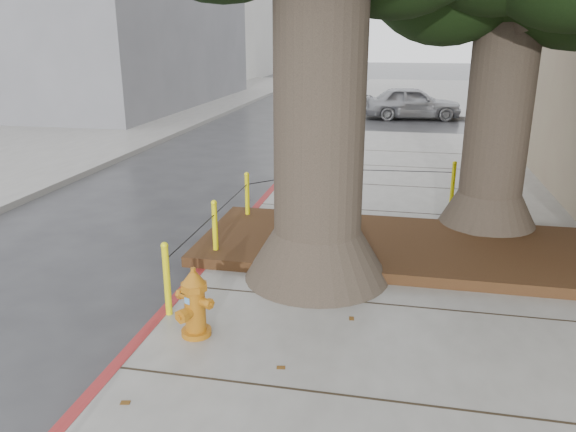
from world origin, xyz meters
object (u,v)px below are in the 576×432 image
object	(u,v)px
car_silver	(413,103)
car_red	(566,110)
fire_hydrant	(194,303)
car_dark	(97,101)

from	to	relation	value
car_silver	car_red	distance (m)	6.06
fire_hydrant	car_red	distance (m)	20.98
fire_hydrant	car_dark	bearing A→B (deg)	145.43
fire_hydrant	car_red	size ratio (longest dim) A/B	0.25
fire_hydrant	car_silver	world-z (taller)	car_silver
fire_hydrant	car_dark	xyz separation A→B (m)	(-10.92, 17.09, 0.10)
car_silver	fire_hydrant	bearing A→B (deg)	165.53
car_red	car_silver	bearing A→B (deg)	87.13
car_silver	car_dark	xyz separation A→B (m)	(-13.41, -2.06, -0.03)
car_red	car_dark	size ratio (longest dim) A/B	0.73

